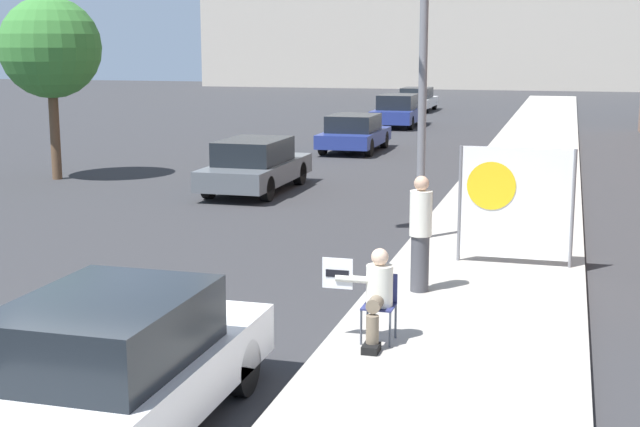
{
  "coord_description": "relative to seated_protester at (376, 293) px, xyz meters",
  "views": [
    {
      "loc": [
        5.18,
        -7.87,
        3.86
      ],
      "look_at": [
        1.16,
        6.47,
        1.02
      ],
      "focal_mm": 50.0,
      "sensor_mm": 36.0,
      "label": 1
    }
  ],
  "objects": [
    {
      "name": "ground_plane",
      "position": [
        -2.94,
        -2.75,
        -0.78
      ],
      "size": [
        160.0,
        160.0,
        0.0
      ],
      "primitive_type": "plane",
      "color": "#303033"
    },
    {
      "name": "sidewalk_curb",
      "position": [
        0.98,
        12.25,
        -0.71
      ],
      "size": [
        3.28,
        90.0,
        0.12
      ],
      "primitive_type": "cube",
      "color": "#A8A399",
      "rests_on": "ground_plane"
    },
    {
      "name": "seated_protester",
      "position": [
        0.0,
        0.0,
        0.0
      ],
      "size": [
        0.93,
        0.77,
        1.21
      ],
      "rotation": [
        0.0,
        0.0,
        0.04
      ],
      "color": "#474C56",
      "rests_on": "sidewalk_curb"
    },
    {
      "name": "jogger_on_sidewalk",
      "position": [
        0.14,
        2.54,
        0.27
      ],
      "size": [
        0.34,
        0.34,
        1.79
      ],
      "rotation": [
        0.0,
        0.0,
        3.48
      ],
      "color": "#424247",
      "rests_on": "sidewalk_curb"
    },
    {
      "name": "protest_banner",
      "position": [
        1.4,
        4.69,
        0.41
      ],
      "size": [
        1.95,
        0.06,
        2.02
      ],
      "color": "slate",
      "rests_on": "sidewalk_curb"
    },
    {
      "name": "traffic_light_pole",
      "position": [
        -1.34,
        6.08,
        3.62
      ],
      "size": [
        2.72,
        2.48,
        6.43
      ],
      "color": "slate",
      "rests_on": "sidewalk_curb"
    },
    {
      "name": "parked_car_curbside",
      "position": [
        -1.96,
        -3.14,
        -0.04
      ],
      "size": [
        1.84,
        4.22,
        1.48
      ],
      "color": "white",
      "rests_on": "ground_plane"
    },
    {
      "name": "car_on_road_nearest",
      "position": [
        -5.72,
        11.44,
        -0.07
      ],
      "size": [
        1.78,
        4.53,
        1.41
      ],
      "color": "#565B60",
      "rests_on": "ground_plane"
    },
    {
      "name": "car_on_road_midblock",
      "position": [
        -5.3,
        20.9,
        -0.09
      ],
      "size": [
        1.9,
        4.23,
        1.35
      ],
      "color": "navy",
      "rests_on": "ground_plane"
    },
    {
      "name": "car_on_road_distant",
      "position": [
        -5.59,
        31.11,
        -0.02
      ],
      "size": [
        1.89,
        4.72,
        1.53
      ],
      "color": "navy",
      "rests_on": "ground_plane"
    },
    {
      "name": "car_on_road_far_lane",
      "position": [
        -6.42,
        41.36,
        -0.08
      ],
      "size": [
        1.85,
        4.62,
        1.37
      ],
      "color": "white",
      "rests_on": "ground_plane"
    },
    {
      "name": "street_tree_near_curb",
      "position": [
        -12.04,
        12.0,
        2.97
      ],
      "size": [
        2.87,
        2.87,
        5.2
      ],
      "color": "brown",
      "rests_on": "ground_plane"
    }
  ]
}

